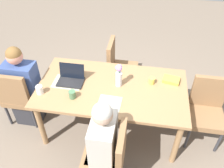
{
  "coord_description": "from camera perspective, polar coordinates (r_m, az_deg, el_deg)",
  "views": [
    {
      "loc": [
        -0.35,
        2.12,
        2.67
      ],
      "look_at": [
        0.0,
        0.0,
        0.8
      ],
      "focal_mm": 37.86,
      "sensor_mm": 36.0,
      "label": 1
    }
  ],
  "objects": [
    {
      "name": "coffee_mug_near_left",
      "position": [
        2.76,
        -9.57,
        -2.51
      ],
      "size": [
        0.08,
        0.08,
        0.1
      ],
      "primitive_type": "cylinder",
      "color": "#47704C",
      "rests_on": "dining_table"
    },
    {
      "name": "book_red_cover",
      "position": [
        3.04,
        14.1,
        0.95
      ],
      "size": [
        0.22,
        0.18,
        0.04
      ],
      "primitive_type": "cube",
      "rotation": [
        0.0,
        0.0,
        -0.19
      ],
      "color": "gold",
      "rests_on": "dining_table"
    },
    {
      "name": "person_far_left_mid",
      "position": [
        2.57,
        -2.03,
        -15.41
      ],
      "size": [
        0.36,
        0.4,
        1.19
      ],
      "color": "#2D2D33",
      "rests_on": "ground_plane"
    },
    {
      "name": "placemat_far_left_mid",
      "position": [
        2.64,
        -0.88,
        -5.53
      ],
      "size": [
        0.27,
        0.37,
        0.0
      ],
      "primitive_type": "cube",
      "rotation": [
        0.0,
        0.0,
        -1.61
      ],
      "color": "beige",
      "rests_on": "dining_table"
    },
    {
      "name": "coffee_mug_centre_left",
      "position": [
        2.95,
        9.54,
        0.78
      ],
      "size": [
        0.08,
        0.08,
        0.08
      ],
      "primitive_type": "cylinder",
      "color": "#DBC64C",
      "rests_on": "dining_table"
    },
    {
      "name": "dining_table",
      "position": [
        2.94,
        0.0,
        -1.92
      ],
      "size": [
        1.82,
        0.99,
        0.75
      ],
      "color": "#9E754C",
      "rests_on": "ground_plane"
    },
    {
      "name": "flower_vase",
      "position": [
        2.8,
        1.67,
        2.32
      ],
      "size": [
        0.09,
        0.09,
        0.3
      ],
      "color": "silver",
      "rests_on": "dining_table"
    },
    {
      "name": "ground_plane",
      "position": [
        3.43,
        0.0,
        -10.13
      ],
      "size": [
        10.0,
        10.0,
        0.0
      ],
      "primitive_type": "plane",
      "color": "#756656"
    },
    {
      "name": "chair_near_left_far",
      "position": [
        3.65,
        1.56,
        4.53
      ],
      "size": [
        0.44,
        0.44,
        0.9
      ],
      "color": "olive",
      "rests_on": "ground_plane"
    },
    {
      "name": "chair_head_left_right_near",
      "position": [
        3.21,
        21.86,
        -5.37
      ],
      "size": [
        0.44,
        0.44,
        0.9
      ],
      "color": "olive",
      "rests_on": "ground_plane"
    },
    {
      "name": "chair_far_left_mid",
      "position": [
        2.56,
        -0.56,
        -17.09
      ],
      "size": [
        0.44,
        0.44,
        0.9
      ],
      "color": "olive",
      "rests_on": "ground_plane"
    },
    {
      "name": "chair_head_right_left_near",
      "position": [
        3.38,
        -21.49,
        -2.38
      ],
      "size": [
        0.44,
        0.44,
        0.9
      ],
      "color": "olive",
      "rests_on": "ground_plane"
    },
    {
      "name": "coffee_mug_near_right",
      "position": [
        2.9,
        -17.09,
        -1.34
      ],
      "size": [
        0.08,
        0.08,
        0.11
      ],
      "primitive_type": "cylinder",
      "color": "white",
      "rests_on": "dining_table"
    },
    {
      "name": "laptop_head_right_left_near",
      "position": [
        2.98,
        -9.86,
        1.35
      ],
      "size": [
        0.32,
        0.22,
        0.21
      ],
      "color": "black",
      "rests_on": "dining_table"
    },
    {
      "name": "person_head_right_left_near",
      "position": [
        3.38,
        -20.18,
        -1.32
      ],
      "size": [
        0.4,
        0.36,
        1.19
      ],
      "color": "#2D2D33",
      "rests_on": "ground_plane"
    },
    {
      "name": "placemat_head_right_left_near",
      "position": [
        3.0,
        -10.6,
        0.46
      ],
      "size": [
        0.37,
        0.27,
        0.0
      ],
      "primitive_type": "cube",
      "rotation": [
        0.0,
        0.0,
        3.12
      ],
      "color": "beige",
      "rests_on": "dining_table"
    }
  ]
}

